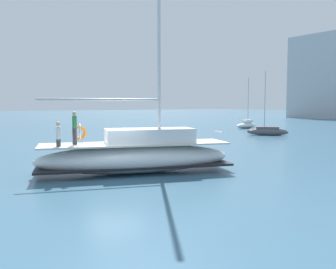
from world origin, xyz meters
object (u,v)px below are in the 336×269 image
object	(u,v)px
main_sailboat	(137,155)
moored_sloop_far	(267,130)
moored_cutter_left	(247,124)
mooring_buoy	(128,147)

from	to	relation	value
main_sailboat	moored_sloop_far	bearing A→B (deg)	113.52
moored_cutter_left	mooring_buoy	bearing A→B (deg)	-67.60
moored_sloop_far	moored_cutter_left	xyz separation A→B (m)	(-9.16, 7.22, -0.01)
moored_sloop_far	mooring_buoy	bearing A→B (deg)	-84.93
moored_sloop_far	moored_cutter_left	distance (m)	11.67
main_sailboat	moored_cutter_left	bearing A→B (deg)	122.20
mooring_buoy	moored_sloop_far	bearing A→B (deg)	95.07
main_sailboat	mooring_buoy	bearing A→B (deg)	152.03
main_sailboat	mooring_buoy	distance (m)	9.79
main_sailboat	mooring_buoy	world-z (taller)	main_sailboat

